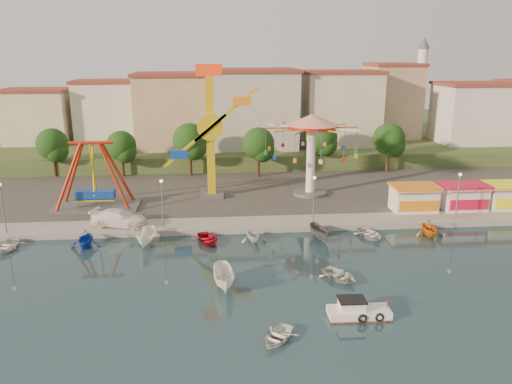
{
  "coord_description": "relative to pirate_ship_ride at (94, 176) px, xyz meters",
  "views": [
    {
      "loc": [
        -2.61,
        -37.25,
        18.6
      ],
      "look_at": [
        1.88,
        14.0,
        4.0
      ],
      "focal_mm": 35.0,
      "sensor_mm": 36.0,
      "label": 1
    }
  ],
  "objects": [
    {
      "name": "moored_boat_3",
      "position": [
        13.25,
        -11.12,
        -4.0
      ],
      "size": [
        3.73,
        4.44,
        0.79
      ],
      "primitive_type": "imported",
      "rotation": [
        0.0,
        0.0,
        0.31
      ],
      "color": "#AF0E21",
      "rests_on": "ground"
    },
    {
      "name": "pirate_ship_ride",
      "position": [
        0.0,
        0.0,
        0.0
      ],
      "size": [
        10.0,
        5.0,
        8.0
      ],
      "color": "#59595E",
      "rests_on": "quay_deck"
    },
    {
      "name": "booth_mid",
      "position": [
        43.15,
        -4.44,
        -2.23
      ],
      "size": [
        5.4,
        3.78,
        3.08
      ],
      "color": "white",
      "rests_on": "quay_deck"
    },
    {
      "name": "building_2",
      "position": [
        8.44,
        31.04,
        4.22
      ],
      "size": [
        11.95,
        9.28,
        11.23
      ],
      "primitive_type": "cube",
      "color": "tan",
      "rests_on": "hill_terrace"
    },
    {
      "name": "tree_2",
      "position": [
        10.63,
        14.89,
        1.52
      ],
      "size": [
        5.02,
        5.02,
        7.85
      ],
      "color": "#382314",
      "rests_on": "quay_deck"
    },
    {
      "name": "booth_right",
      "position": [
        48.55,
        -4.44,
        -2.23
      ],
      "size": [
        5.4,
        3.78,
        3.08
      ],
      "color": "white",
      "rests_on": "quay_deck"
    },
    {
      "name": "moored_boat_1",
      "position": [
        1.32,
        -11.12,
        -3.53
      ],
      "size": [
        2.91,
        3.35,
        1.73
      ],
      "primitive_type": "imported",
      "rotation": [
        0.0,
        0.0,
        -0.02
      ],
      "color": "#153BB9",
      "rests_on": "ground"
    },
    {
      "name": "tree_3",
      "position": [
        20.63,
        13.44,
        1.16
      ],
      "size": [
        4.68,
        4.68,
        7.32
      ],
      "color": "#382314",
      "rests_on": "quay_deck"
    },
    {
      "name": "lamp_post_0",
      "position": [
        -7.37,
        -7.92,
        -1.29
      ],
      "size": [
        0.14,
        0.14,
        5.0
      ],
      "primitive_type": "cylinder",
      "color": "#59595E",
      "rests_on": "quay_deck"
    },
    {
      "name": "building_3",
      "position": [
        22.23,
        27.88,
        3.2
      ],
      "size": [
        12.59,
        10.5,
        9.2
      ],
      "primitive_type": "cube",
      "color": "beige",
      "rests_on": "hill_terrace"
    },
    {
      "name": "kamikaze_tower",
      "position": [
        14.14,
        3.15,
        4.02
      ],
      "size": [
        7.94,
        3.1,
        16.5
      ],
      "color": "#59595E",
      "rests_on": "quay_deck"
    },
    {
      "name": "tree_4",
      "position": [
        30.63,
        16.43,
        1.35
      ],
      "size": [
        4.86,
        4.86,
        7.6
      ],
      "color": "#382314",
      "rests_on": "quay_deck"
    },
    {
      "name": "minaret",
      "position": [
        52.63,
        33.08,
        8.15
      ],
      "size": [
        2.8,
        2.8,
        18.0
      ],
      "color": "silver",
      "rests_on": "hill_terrace"
    },
    {
      "name": "moored_boat_0",
      "position": [
        -6.15,
        -11.12,
        -4.02
      ],
      "size": [
        2.62,
        3.64,
        0.75
      ],
      "primitive_type": "imported",
      "rotation": [
        0.0,
        0.0,
        0.01
      ],
      "color": "silver",
      "rests_on": "ground"
    },
    {
      "name": "building_1",
      "position": [
        -4.7,
        30.46,
        2.92
      ],
      "size": [
        12.33,
        9.01,
        8.63
      ],
      "primitive_type": "cube",
      "color": "silver",
      "rests_on": "hill_terrace"
    },
    {
      "name": "wave_swinger",
      "position": [
        26.43,
        3.33,
        3.8
      ],
      "size": [
        11.6,
        11.6,
        10.4
      ],
      "color": "#59595E",
      "rests_on": "quay_deck"
    },
    {
      "name": "building_0",
      "position": [
        -16.74,
        25.14,
        4.54
      ],
      "size": [
        9.26,
        9.53,
        11.87
      ],
      "primitive_type": "cube",
      "color": "beige",
      "rests_on": "hill_terrace"
    },
    {
      "name": "rowboat_b",
      "position": [
        17.99,
        -29.13,
        -4.07
      ],
      "size": [
        3.63,
        3.87,
        0.65
      ],
      "primitive_type": "imported",
      "rotation": [
        0.0,
        0.0,
        -0.6
      ],
      "color": "white",
      "rests_on": "ground"
    },
    {
      "name": "building_5",
      "position": [
        49.0,
        29.41,
        4.21
      ],
      "size": [
        12.77,
        10.96,
        11.21
      ],
      "primitive_type": "cube",
      "color": "tan",
      "rests_on": "hill_terrace"
    },
    {
      "name": "hill_terrace",
      "position": [
        16.63,
        46.08,
        -2.89
      ],
      "size": [
        200.0,
        60.0,
        3.0
      ],
      "primitive_type": "cube",
      "color": "#384C26",
      "rests_on": "ground"
    },
    {
      "name": "moored_boat_5",
      "position": [
        24.71,
        -11.12,
        -3.67
      ],
      "size": [
        2.27,
        3.96,
        1.44
      ],
      "primitive_type": "imported",
      "rotation": [
        0.0,
        0.0,
        0.24
      ],
      "color": "#504F53",
      "rests_on": "ground"
    },
    {
      "name": "lamp_post_1",
      "position": [
        8.63,
        -7.92,
        -1.29
      ],
      "size": [
        0.14,
        0.14,
        5.0
      ],
      "primitive_type": "cylinder",
      "color": "#59595E",
      "rests_on": "quay_deck"
    },
    {
      "name": "lamp_post_3",
      "position": [
        40.63,
        -7.92,
        -1.29
      ],
      "size": [
        0.14,
        0.14,
        5.0
      ],
      "primitive_type": "cylinder",
      "color": "#59595E",
      "rests_on": "quay_deck"
    },
    {
      "name": "moored_boat_6",
      "position": [
        29.97,
        -11.12,
        -4.02
      ],
      "size": [
        3.48,
        4.18,
        0.75
      ],
      "primitive_type": "imported",
      "rotation": [
        0.0,
        0.0,
        0.28
      ],
      "color": "silver",
      "rests_on": "ground"
    },
    {
      "name": "quay_deck",
      "position": [
        16.63,
        41.08,
        -4.09
      ],
      "size": [
        200.0,
        100.0,
        0.6
      ],
      "primitive_type": "cube",
      "color": "#9E998E",
      "rests_on": "ground"
    },
    {
      "name": "ground",
      "position": [
        16.63,
        -20.92,
        -4.39
      ],
      "size": [
        200.0,
        200.0,
        0.0
      ],
      "primitive_type": "plane",
      "color": "#122B33",
      "rests_on": "ground"
    },
    {
      "name": "lamp_post_2",
      "position": [
        24.63,
        -7.92,
        -1.29
      ],
      "size": [
        0.14,
        0.14,
        5.0
      ],
      "primitive_type": "cylinder",
      "color": "#59595E",
      "rests_on": "quay_deck"
    },
    {
      "name": "moored_boat_7",
      "position": [
        36.21,
        -11.12,
        -3.53
      ],
      "size": [
        2.9,
        3.34,
        1.73
      ],
      "primitive_type": "imported",
      "rotation": [
        0.0,
        0.0,
        0.02
      ],
      "color": "orange",
      "rests_on": "ground"
    },
    {
      "name": "building_4",
      "position": [
        35.7,
        31.28,
        3.22
      ],
      "size": [
        10.75,
        9.23,
        9.24
      ],
      "primitive_type": "cube",
      "color": "beige",
      "rests_on": "hill_terrace"
    },
    {
      "name": "van",
      "position": [
        3.92,
        -6.92,
        -2.92
      ],
      "size": [
        6.45,
        3.96,
        1.75
      ],
      "primitive_type": "imported",
      "rotation": [
        0.0,
        0.0,
        1.3
      ],
      "color": "white",
      "rests_on": "quay_deck"
    },
    {
      "name": "skiff",
      "position": [
        14.67,
        -21.1,
        -3.55
      ],
      "size": [
        1.96,
        4.49,
        1.7
      ],
      "primitive_type": "imported",
      "rotation": [
        0.0,
        0.0,
        0.07
      ],
      "color": "white",
      "rests_on": "ground"
    },
    {
      "name": "cabin_motorboat",
      "position": [
        24.13,
        -26.66,
        -3.97
      ],
      "size": [
        4.5,
        1.88,
        1.57
      ],
      "rotation": [
        0.0,
        0.0,
        -0.02
      ],
      "color": "white",
      "rests_on": "ground"
    },
    {
      "name": "rowboat_a",
      "position": [
        24.41,
        -20.44,
        -4.02
      ],
      "size": [
        4.06,
        4.39,
        0.74
      ],
      "primitive_type": "imported",
      "rotation": [
        0.0,
        0.0,
        0.55
      ],
      "color": "silver",
      "rests_on": "ground"
    },
    {
      "name": "moored_boat_4",
      "position": [
        17.84,
        -11.12,
        -3.63
      ],
      "size": [
        3.14,
        3.42,
        1.52
      ],
      "primitive_type": "imported",
      "rotation": [
        0.0,
        0.0,
        0.26
      ],
      "color": "silver",
      "rests_on": "ground"
    },
    {
      "name": "tree_1",
      "position": [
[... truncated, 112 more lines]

